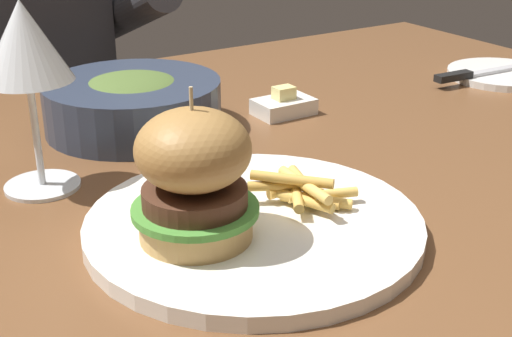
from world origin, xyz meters
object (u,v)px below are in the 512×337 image
object	(u,v)px
table_knife	(479,73)
butter_dish	(284,105)
diner_person	(12,131)
main_plate	(255,225)
burger_sandwich	(194,176)
wine_glass	(25,48)
soup_bowl	(133,103)
bread_plate	(502,74)

from	to	relation	value
table_knife	butter_dish	distance (m)	0.32
diner_person	table_knife	bearing A→B (deg)	-51.29
table_knife	diner_person	bearing A→B (deg)	128.71
main_plate	burger_sandwich	xyz separation A→B (m)	(-0.06, -0.00, 0.06)
wine_glass	butter_dish	world-z (taller)	wine_glass
burger_sandwich	wine_glass	distance (m)	0.22
soup_bowl	diner_person	world-z (taller)	diner_person
wine_glass	butter_dish	size ratio (longest dim) A/B	2.51
burger_sandwich	table_knife	size ratio (longest dim) A/B	0.65
burger_sandwich	soup_bowl	distance (m)	0.31
wine_glass	diner_person	bearing A→B (deg)	79.63
burger_sandwich	soup_bowl	xyz separation A→B (m)	(0.07, 0.30, -0.04)
burger_sandwich	bread_plate	size ratio (longest dim) A/B	0.79
burger_sandwich	wine_glass	world-z (taller)	wine_glass
butter_dish	bread_plate	bearing A→B (deg)	-5.30
table_knife	butter_dish	xyz separation A→B (m)	(-0.32, 0.03, -0.00)
wine_glass	soup_bowl	distance (m)	0.21
burger_sandwich	diner_person	world-z (taller)	diner_person
burger_sandwich	table_knife	xyz separation A→B (m)	(0.57, 0.22, -0.05)
main_plate	wine_glass	distance (m)	0.26
diner_person	soup_bowl	bearing A→B (deg)	-87.95
main_plate	bread_plate	bearing A→B (deg)	20.49
bread_plate	main_plate	bearing A→B (deg)	-159.51
butter_dish	main_plate	bearing A→B (deg)	-128.75
wine_glass	burger_sandwich	bearing A→B (deg)	-70.21
diner_person	main_plate	bearing A→B (deg)	-89.74
wine_glass	bread_plate	xyz separation A→B (m)	(0.69, 0.02, -0.13)
bread_plate	diner_person	world-z (taller)	diner_person
table_knife	soup_bowl	size ratio (longest dim) A/B	0.94
bread_plate	butter_dish	xyz separation A→B (m)	(-0.37, 0.03, 0.01)
bread_plate	burger_sandwich	bearing A→B (deg)	-161.00
wine_glass	soup_bowl	xyz separation A→B (m)	(0.14, 0.11, -0.11)
main_plate	wine_glass	world-z (taller)	wine_glass
main_plate	table_knife	world-z (taller)	table_knife
wine_glass	diner_person	distance (m)	0.75
main_plate	table_knife	xyz separation A→B (m)	(0.51, 0.21, 0.01)
table_knife	diner_person	xyz separation A→B (m)	(-0.52, 0.65, -0.19)
butter_dish	soup_bowl	world-z (taller)	soup_bowl
soup_bowl	bread_plate	bearing A→B (deg)	-8.86
burger_sandwich	wine_glass	xyz separation A→B (m)	(-0.07, 0.19, 0.07)
wine_glass	table_knife	size ratio (longest dim) A/B	0.94
table_knife	diner_person	world-z (taller)	diner_person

